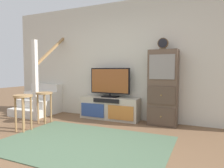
{
  "coord_description": "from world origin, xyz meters",
  "views": [
    {
      "loc": [
        1.7,
        -2.03,
        1.14
      ],
      "look_at": [
        0.03,
        1.61,
        0.86
      ],
      "focal_mm": 32.88,
      "sensor_mm": 36.0,
      "label": 1
    }
  ],
  "objects_px": {
    "media_console": "(109,108)",
    "desk_clock": "(163,44)",
    "television": "(110,82)",
    "side_cabinet": "(163,88)",
    "bar_stool_far": "(44,100)",
    "bar_stool_near": "(23,104)"
  },
  "relations": [
    {
      "from": "media_console",
      "to": "desk_clock",
      "type": "relative_size",
      "value": 5.88
    },
    {
      "from": "television",
      "to": "side_cabinet",
      "type": "relative_size",
      "value": 0.62
    },
    {
      "from": "television",
      "to": "desk_clock",
      "type": "height_order",
      "value": "desk_clock"
    },
    {
      "from": "bar_stool_far",
      "to": "media_console",
      "type": "bearing_deg",
      "value": 38.61
    },
    {
      "from": "television",
      "to": "bar_stool_near",
      "type": "relative_size",
      "value": 1.42
    },
    {
      "from": "bar_stool_far",
      "to": "television",
      "type": "bearing_deg",
      "value": 39.35
    },
    {
      "from": "television",
      "to": "desk_clock",
      "type": "relative_size",
      "value": 4.07
    },
    {
      "from": "desk_clock",
      "to": "bar_stool_far",
      "type": "height_order",
      "value": "desk_clock"
    },
    {
      "from": "media_console",
      "to": "side_cabinet",
      "type": "height_order",
      "value": "side_cabinet"
    },
    {
      "from": "desk_clock",
      "to": "bar_stool_near",
      "type": "relative_size",
      "value": 0.35
    },
    {
      "from": "television",
      "to": "media_console",
      "type": "bearing_deg",
      "value": -90.0
    },
    {
      "from": "television",
      "to": "bar_stool_far",
      "type": "bearing_deg",
      "value": -140.65
    },
    {
      "from": "television",
      "to": "side_cabinet",
      "type": "bearing_deg",
      "value": -0.65
    },
    {
      "from": "bar_stool_near",
      "to": "bar_stool_far",
      "type": "xyz_separation_m",
      "value": [
        -0.05,
        0.61,
        -0.01
      ]
    },
    {
      "from": "desk_clock",
      "to": "television",
      "type": "bearing_deg",
      "value": 178.62
    },
    {
      "from": "side_cabinet",
      "to": "television",
      "type": "bearing_deg",
      "value": 179.35
    },
    {
      "from": "bar_stool_near",
      "to": "bar_stool_far",
      "type": "distance_m",
      "value": 0.61
    },
    {
      "from": "desk_clock",
      "to": "bar_stool_near",
      "type": "bearing_deg",
      "value": -146.57
    },
    {
      "from": "side_cabinet",
      "to": "bar_stool_near",
      "type": "bearing_deg",
      "value": -146.47
    },
    {
      "from": "bar_stool_near",
      "to": "media_console",
      "type": "bearing_deg",
      "value": 54.61
    },
    {
      "from": "desk_clock",
      "to": "side_cabinet",
      "type": "bearing_deg",
      "value": 45.89
    },
    {
      "from": "media_console",
      "to": "desk_clock",
      "type": "xyz_separation_m",
      "value": [
        1.19,
        -0.0,
        1.41
      ]
    }
  ]
}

